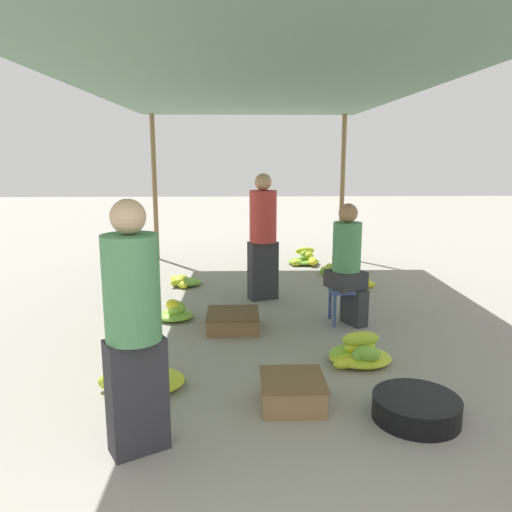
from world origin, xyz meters
TOP-DOWN VIEW (x-y plane):
  - canopy_post_back_left at (-1.61, 6.69)m, footprint 0.08×0.08m
  - canopy_post_back_right at (1.61, 6.69)m, footprint 0.08×0.08m
  - canopy_tarp at (0.00, 3.50)m, footprint 3.62×6.79m
  - vendor_foreground at (-0.77, 0.88)m, footprint 0.45×0.45m
  - stool at (0.98, 3.21)m, footprint 0.34×0.34m
  - vendor_seated at (0.99, 3.20)m, footprint 0.46×0.46m
  - basin_black at (1.06, 1.19)m, footprint 0.60×0.60m
  - banana_pile_left_0 at (-0.92, 1.74)m, footprint 0.67×0.60m
  - banana_pile_left_1 at (-0.87, 3.38)m, footprint 0.41×0.45m
  - banana_pile_left_2 at (-0.95, 4.83)m, footprint 0.47×0.56m
  - banana_pile_right_0 at (1.31, 5.52)m, footprint 0.58×0.52m
  - banana_pile_right_1 at (0.87, 2.14)m, footprint 0.58×0.49m
  - banana_pile_right_2 at (1.40, 4.74)m, footprint 0.66×0.43m
  - banana_pile_right_3 at (0.92, 6.14)m, footprint 0.52×0.54m
  - crate_near at (0.23, 1.41)m, footprint 0.46×0.46m
  - crate_mid at (-0.23, 3.04)m, footprint 0.54×0.54m
  - shopper_walking_mid at (0.13, 4.16)m, footprint 0.43×0.43m

SIDE VIEW (x-z plane):
  - banana_pile_left_0 at x=-0.92m, z-range -0.03..0.15m
  - banana_pile_left_2 at x=-0.95m, z-range -0.01..0.14m
  - banana_pile_right_2 at x=1.40m, z-range -0.02..0.15m
  - basin_black at x=1.06m, z-range 0.00..0.16m
  - banana_pile_right_0 at x=1.31m, z-range -0.06..0.22m
  - banana_pile_right_1 at x=0.87m, z-range -0.06..0.23m
  - banana_pile_right_3 at x=0.92m, z-range -0.05..0.23m
  - banana_pile_left_1 at x=-0.87m, z-range -0.02..0.21m
  - crate_mid at x=-0.23m, z-range 0.00..0.18m
  - crate_near at x=0.23m, z-range 0.00..0.21m
  - stool at x=0.98m, z-range 0.12..0.52m
  - vendor_seated at x=0.99m, z-range 0.02..1.32m
  - vendor_foreground at x=-0.77m, z-range 0.03..1.58m
  - shopper_walking_mid at x=0.13m, z-range 0.03..1.60m
  - canopy_post_back_left at x=-1.61m, z-range 0.00..2.46m
  - canopy_post_back_right at x=1.61m, z-range 0.00..2.46m
  - canopy_tarp at x=0.00m, z-range 2.46..2.50m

